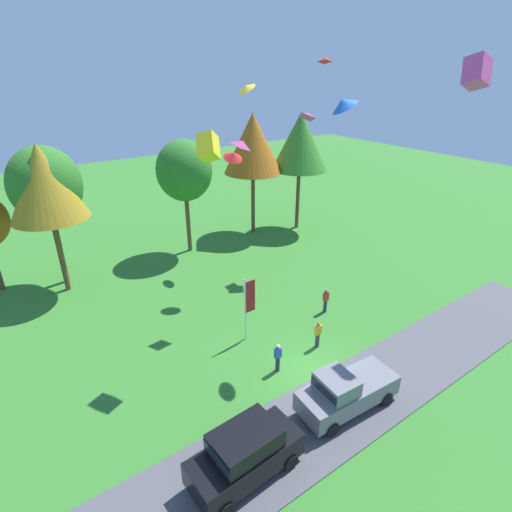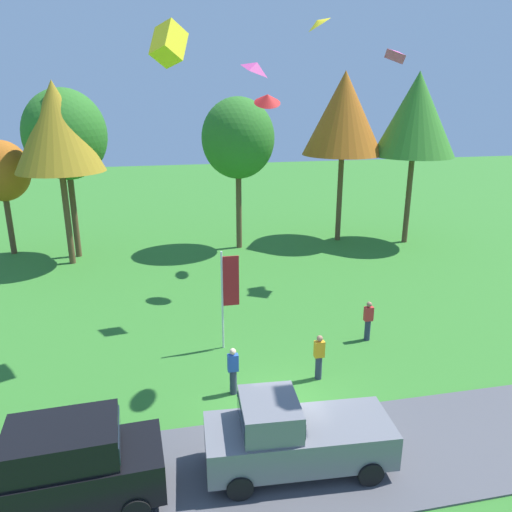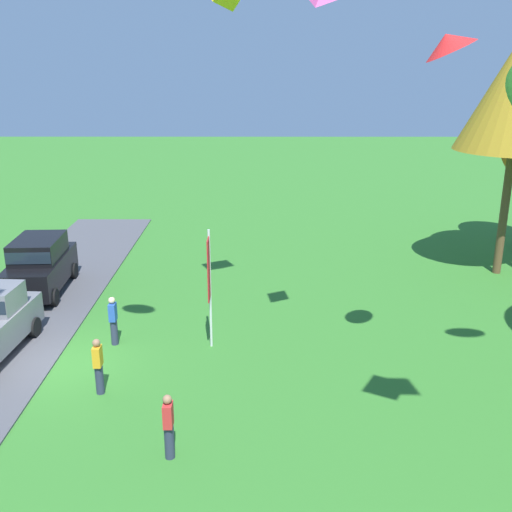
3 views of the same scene
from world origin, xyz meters
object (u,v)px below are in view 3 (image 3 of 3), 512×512
object	(u,v)px
person_beside_suv	(113,320)
person_watching_sky	(98,366)
car_suv_far_end	(40,263)
flag_banner	(209,277)
person_on_lawn	(169,426)
kite_delta_over_trees	(449,42)

from	to	relation	value
person_beside_suv	person_watching_sky	bearing A→B (deg)	5.33
car_suv_far_end	person_watching_sky	xyz separation A→B (m)	(7.89, 4.36, -0.42)
person_beside_suv	flag_banner	xyz separation A→B (m)	(0.37, 3.28, 1.70)
car_suv_far_end	person_on_lawn	xyz separation A→B (m)	(10.83, 6.77, -0.42)
car_suv_far_end	kite_delta_over_trees	xyz separation A→B (m)	(8.06, 13.40, 8.25)
person_watching_sky	kite_delta_over_trees	world-z (taller)	kite_delta_over_trees
flag_banner	person_beside_suv	bearing A→B (deg)	-96.42
car_suv_far_end	flag_banner	world-z (taller)	flag_banner
person_beside_suv	person_on_lawn	distance (m)	6.66
kite_delta_over_trees	flag_banner	bearing A→B (deg)	-115.91
person_watching_sky	person_beside_suv	world-z (taller)	same
car_suv_far_end	kite_delta_over_trees	bearing A→B (deg)	58.97
car_suv_far_end	person_watching_sky	distance (m)	9.02
car_suv_far_end	kite_delta_over_trees	size ratio (longest dim) A/B	3.73
person_watching_sky	person_on_lawn	world-z (taller)	same
flag_banner	car_suv_far_end	bearing A→B (deg)	-124.88
car_suv_far_end	flag_banner	size ratio (longest dim) A/B	1.15
car_suv_far_end	person_on_lawn	size ratio (longest dim) A/B	2.74
kite_delta_over_trees	person_beside_suv	bearing A→B (deg)	-109.53
person_beside_suv	flag_banner	distance (m)	3.71
person_on_lawn	flag_banner	bearing A→B (deg)	174.34
person_watching_sky	kite_delta_over_trees	bearing A→B (deg)	88.90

